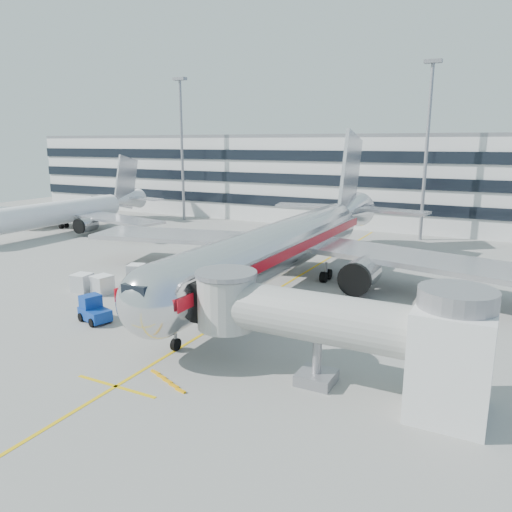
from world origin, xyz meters
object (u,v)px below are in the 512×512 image
at_px(cargo_container_left, 102,285).
at_px(cargo_container_right, 136,272).
at_px(cargo_container_front, 82,283).
at_px(ramp_worker, 145,310).
at_px(belt_loader, 189,297).
at_px(main_jet, 290,242).
at_px(baggage_tug, 94,310).

bearing_deg(cargo_container_left, cargo_container_right, 93.46).
bearing_deg(cargo_container_right, cargo_container_front, -108.73).
bearing_deg(ramp_worker, cargo_container_left, 101.06).
bearing_deg(belt_loader, main_jet, 64.40).
bearing_deg(cargo_container_front, cargo_container_right, 71.27).
relative_size(main_jet, cargo_container_front, 27.40).
height_order(main_jet, baggage_tug, main_jet).
xyz_separation_m(belt_loader, cargo_container_front, (-11.42, -1.66, 0.22)).
height_order(cargo_container_left, cargo_container_front, cargo_container_left).
relative_size(cargo_container_right, cargo_container_front, 1.09).
distance_m(cargo_container_right, ramp_worker, 12.64).
xyz_separation_m(main_jet, baggage_tug, (-9.44, -18.04, -3.31)).
xyz_separation_m(main_jet, ramp_worker, (-5.91, -15.90, -3.35)).
height_order(cargo_container_left, cargo_container_right, cargo_container_left).
xyz_separation_m(cargo_container_front, ramp_worker, (10.68, -3.45, -0.01)).
bearing_deg(cargo_container_right, ramp_worker, -46.15).
relative_size(main_jet, ramp_worker, 28.72).
xyz_separation_m(cargo_container_left, cargo_container_right, (-0.32, 5.26, -0.04)).
relative_size(belt_loader, baggage_tug, 1.61).
distance_m(baggage_tug, ramp_worker, 4.13).
xyz_separation_m(cargo_container_left, ramp_worker, (8.44, -3.86, -0.02)).
bearing_deg(ramp_worker, cargo_container_front, 107.73).
relative_size(baggage_tug, ramp_worker, 1.79).
distance_m(main_jet, belt_loader, 12.48).
bearing_deg(main_jet, cargo_container_right, -155.19).
xyz_separation_m(belt_loader, cargo_container_right, (-9.50, 4.01, 0.18)).
height_order(belt_loader, cargo_container_left, belt_loader).
bearing_deg(baggage_tug, cargo_container_front, 142.00).
bearing_deg(ramp_worker, main_jet, 15.24).
bearing_deg(belt_loader, cargo_container_left, -172.25).
distance_m(main_jet, cargo_container_left, 19.03).
relative_size(main_jet, cargo_container_left, 26.02).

